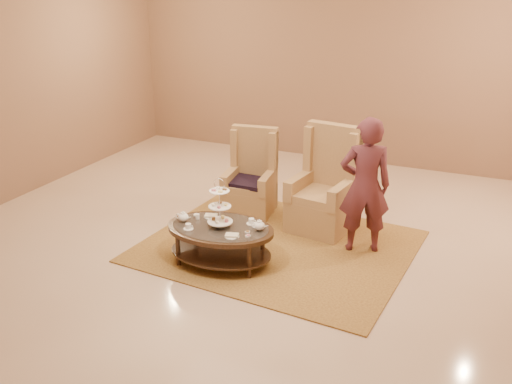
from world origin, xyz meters
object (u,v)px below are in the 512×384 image
at_px(armchair_left, 251,185).
at_px(person, 365,186).
at_px(tea_table, 220,233).
at_px(armchair_right, 325,195).

relative_size(armchair_left, person, 0.72).
height_order(tea_table, armchair_left, armchair_left).
xyz_separation_m(tea_table, armchair_left, (-0.31, 1.53, 0.02)).
relative_size(tea_table, armchair_left, 1.10).
distance_m(armchair_right, person, 0.85).
relative_size(tea_table, armchair_right, 0.97).
bearing_deg(tea_table, person, 31.14).
height_order(tea_table, armchair_right, armchair_right).
bearing_deg(armchair_right, tea_table, -110.28).
xyz_separation_m(tea_table, armchair_right, (0.79, 1.44, 0.07)).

